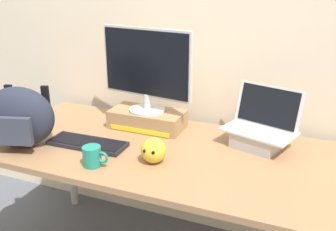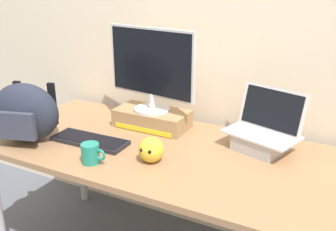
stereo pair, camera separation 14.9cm
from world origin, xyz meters
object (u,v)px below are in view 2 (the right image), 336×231
Objects in this scene: open_laptop at (262,137)px; external_keyboard at (90,140)px; coffee_mug at (91,153)px; plush_toy at (151,150)px; messenger_backpack at (25,113)px; toner_box_yellow at (152,118)px; desktop_monitor at (151,68)px.

external_keyboard is (-0.80, -0.32, -0.05)m from open_laptop.
coffee_mug is 0.28m from plush_toy.
messenger_backpack reaches higher than open_laptop.
coffee_mug is (-0.03, -0.51, -0.00)m from toner_box_yellow.
desktop_monitor is at bearing -100.77° from toner_box_yellow.
coffee_mug is (0.45, -0.05, -0.10)m from messenger_backpack.
messenger_backpack reaches higher than plush_toy.
plush_toy is (0.21, -0.37, -0.28)m from desktop_monitor.
messenger_backpack is 0.46m from coffee_mug.
open_laptop reaches higher than external_keyboard.
coffee_mug reaches higher than external_keyboard.
plush_toy reaches higher than coffee_mug.
external_keyboard is 0.35m from messenger_backpack.
coffee_mug is at bearing -93.42° from toner_box_yellow.
open_laptop is at bearing 40.90° from plush_toy.
desktop_monitor reaches higher than coffee_mug.
desktop_monitor reaches higher than messenger_backpack.
open_laptop is (0.62, -0.01, -0.27)m from desktop_monitor.
desktop_monitor is 1.33× the size of external_keyboard.
external_keyboard is at bearing -117.77° from toner_box_yellow.
desktop_monitor is at bearing -163.88° from open_laptop.
desktop_monitor is 0.50m from external_keyboard.
external_keyboard is at bearing 174.34° from plush_toy.
open_laptop is at bearing 20.51° from external_keyboard.
open_laptop is 0.96× the size of external_keyboard.
plush_toy is at bearing -52.95° from desktop_monitor.
open_laptop is 3.29× the size of plush_toy.
toner_box_yellow is 1.01× the size of external_keyboard.
messenger_backpack is (-0.48, -0.46, 0.10)m from toner_box_yellow.
toner_box_yellow is at bearing 86.58° from coffee_mug.
plush_toy is at bearing -60.94° from toner_box_yellow.
messenger_backpack is at bearing -136.18° from toner_box_yellow.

